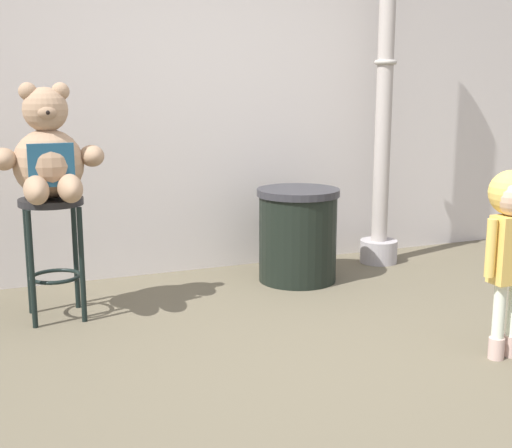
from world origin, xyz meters
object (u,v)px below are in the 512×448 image
child_walking (512,223)px  trash_bin (298,235)px  lamppost (383,129)px  bar_stool_with_teddy (53,233)px  teddy_bear (49,157)px

child_walking → trash_bin: size_ratio=1.46×
lamppost → trash_bin: bearing=-165.1°
bar_stool_with_teddy → teddy_bear: teddy_bear is taller
bar_stool_with_teddy → child_walking: 2.58m
teddy_bear → lamppost: size_ratio=0.25×
teddy_bear → child_walking: size_ratio=0.69×
lamppost → teddy_bear: bearing=-170.3°
child_walking → trash_bin: (-0.38, 1.69, -0.37)m
bar_stool_with_teddy → lamppost: bearing=9.0°
lamppost → child_walking: bearing=-103.2°
child_walking → trash_bin: 1.77m
teddy_bear → bar_stool_with_teddy: bearing=90.0°
bar_stool_with_teddy → child_walking: (2.09, -1.51, 0.19)m
bar_stool_with_teddy → teddy_bear: 0.46m
bar_stool_with_teddy → child_walking: size_ratio=0.75×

